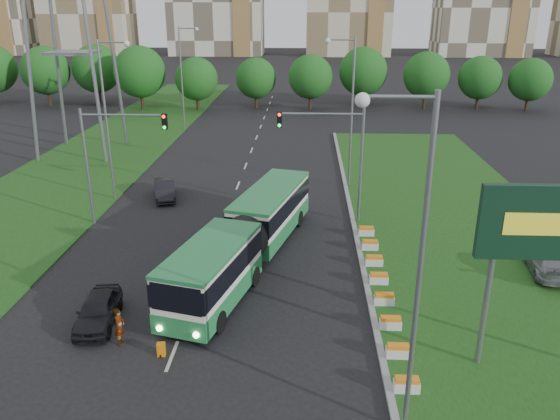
{
  "coord_description": "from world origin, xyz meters",
  "views": [
    {
      "loc": [
        2.6,
        -25.63,
        14.2
      ],
      "look_at": [
        1.15,
        5.3,
        2.6
      ],
      "focal_mm": 35.0,
      "sensor_mm": 36.0,
      "label": 1
    }
  ],
  "objects_px": {
    "articulated_bus": "(244,236)",
    "car_left_far": "(165,190)",
    "traffic_mast_median": "(338,148)",
    "pedestrian": "(119,326)",
    "shopping_trolley": "(161,350)",
    "car_median": "(546,262)",
    "traffic_mast_left": "(109,149)",
    "car_left_near": "(98,310)",
    "billboard": "(557,231)"
  },
  "relations": [
    {
      "from": "car_left_near",
      "to": "car_left_far",
      "type": "xyz_separation_m",
      "value": [
        -1.28,
        18.04,
        0.0
      ]
    },
    {
      "from": "car_left_far",
      "to": "car_median",
      "type": "xyz_separation_m",
      "value": [
        24.54,
        -11.93,
        0.1
      ]
    },
    {
      "from": "articulated_bus",
      "to": "shopping_trolley",
      "type": "bearing_deg",
      "value": -91.3
    },
    {
      "from": "car_left_near",
      "to": "car_median",
      "type": "height_order",
      "value": "car_median"
    },
    {
      "from": "traffic_mast_left",
      "to": "car_left_near",
      "type": "bearing_deg",
      "value": -75.22
    },
    {
      "from": "traffic_mast_median",
      "to": "car_left_far",
      "type": "height_order",
      "value": "traffic_mast_median"
    },
    {
      "from": "traffic_mast_median",
      "to": "pedestrian",
      "type": "distance_m",
      "value": 18.85
    },
    {
      "from": "car_left_far",
      "to": "pedestrian",
      "type": "relative_size",
      "value": 2.44
    },
    {
      "from": "car_left_near",
      "to": "shopping_trolley",
      "type": "xyz_separation_m",
      "value": [
        3.61,
        -2.4,
        -0.42
      ]
    },
    {
      "from": "articulated_bus",
      "to": "shopping_trolley",
      "type": "xyz_separation_m",
      "value": [
        -2.63,
        -9.14,
        -1.46
      ]
    },
    {
      "from": "traffic_mast_median",
      "to": "traffic_mast_left",
      "type": "bearing_deg",
      "value": -176.23
    },
    {
      "from": "car_left_near",
      "to": "articulated_bus",
      "type": "bearing_deg",
      "value": 40.75
    },
    {
      "from": "car_left_near",
      "to": "car_median",
      "type": "bearing_deg",
      "value": 8.26
    },
    {
      "from": "articulated_bus",
      "to": "car_left_far",
      "type": "distance_m",
      "value": 13.61
    },
    {
      "from": "traffic_mast_left",
      "to": "articulated_bus",
      "type": "distance_m",
      "value": 11.76
    },
    {
      "from": "billboard",
      "to": "car_left_far",
      "type": "relative_size",
      "value": 1.84
    },
    {
      "from": "pedestrian",
      "to": "traffic_mast_median",
      "type": "bearing_deg",
      "value": -35.54
    },
    {
      "from": "billboard",
      "to": "car_median",
      "type": "height_order",
      "value": "billboard"
    },
    {
      "from": "billboard",
      "to": "traffic_mast_median",
      "type": "height_order",
      "value": "same"
    },
    {
      "from": "pedestrian",
      "to": "shopping_trolley",
      "type": "distance_m",
      "value": 2.27
    },
    {
      "from": "car_median",
      "to": "car_left_near",
      "type": "bearing_deg",
      "value": 22.0
    },
    {
      "from": "traffic_mast_median",
      "to": "pedestrian",
      "type": "bearing_deg",
      "value": -124.08
    },
    {
      "from": "billboard",
      "to": "car_left_far",
      "type": "distance_m",
      "value": 29.54
    },
    {
      "from": "traffic_mast_median",
      "to": "shopping_trolley",
      "type": "height_order",
      "value": "traffic_mast_median"
    },
    {
      "from": "traffic_mast_median",
      "to": "shopping_trolley",
      "type": "xyz_separation_m",
      "value": [
        -8.23,
        -15.98,
        -5.05
      ]
    },
    {
      "from": "car_median",
      "to": "traffic_mast_median",
      "type": "bearing_deg",
      "value": -25.87
    },
    {
      "from": "billboard",
      "to": "car_left_near",
      "type": "xyz_separation_m",
      "value": [
        -19.31,
        2.43,
        -5.45
      ]
    },
    {
      "from": "articulated_bus",
      "to": "car_left_far",
      "type": "height_order",
      "value": "articulated_bus"
    },
    {
      "from": "pedestrian",
      "to": "shopping_trolley",
      "type": "height_order",
      "value": "pedestrian"
    },
    {
      "from": "car_left_near",
      "to": "pedestrian",
      "type": "distance_m",
      "value": 2.25
    },
    {
      "from": "traffic_mast_median",
      "to": "car_left_far",
      "type": "relative_size",
      "value": 1.84
    },
    {
      "from": "car_left_near",
      "to": "shopping_trolley",
      "type": "bearing_deg",
      "value": -40.14
    },
    {
      "from": "traffic_mast_left",
      "to": "shopping_trolley",
      "type": "distance_m",
      "value": 17.26
    },
    {
      "from": "articulated_bus",
      "to": "shopping_trolley",
      "type": "height_order",
      "value": "articulated_bus"
    },
    {
      "from": "billboard",
      "to": "car_left_near",
      "type": "height_order",
      "value": "billboard"
    },
    {
      "from": "shopping_trolley",
      "to": "car_median",
      "type": "bearing_deg",
      "value": 14.75
    },
    {
      "from": "traffic_mast_left",
      "to": "pedestrian",
      "type": "relative_size",
      "value": 4.48
    },
    {
      "from": "traffic_mast_left",
      "to": "car_median",
      "type": "distance_m",
      "value": 27.73
    },
    {
      "from": "traffic_mast_left",
      "to": "car_median",
      "type": "bearing_deg",
      "value": -13.66
    },
    {
      "from": "traffic_mast_median",
      "to": "car_left_far",
      "type": "distance_m",
      "value": 14.61
    },
    {
      "from": "articulated_bus",
      "to": "car_median",
      "type": "bearing_deg",
      "value": 12.65
    },
    {
      "from": "articulated_bus",
      "to": "car_median",
      "type": "distance_m",
      "value": 17.06
    },
    {
      "from": "car_median",
      "to": "billboard",
      "type": "bearing_deg",
      "value": 72.45
    },
    {
      "from": "car_left_far",
      "to": "pedestrian",
      "type": "height_order",
      "value": "pedestrian"
    },
    {
      "from": "car_left_far",
      "to": "billboard",
      "type": "bearing_deg",
      "value": -61.13
    },
    {
      "from": "articulated_bus",
      "to": "car_left_far",
      "type": "relative_size",
      "value": 4.01
    },
    {
      "from": "pedestrian",
      "to": "car_left_near",
      "type": "bearing_deg",
      "value": 43.06
    },
    {
      "from": "car_left_near",
      "to": "traffic_mast_median",
      "type": "bearing_deg",
      "value": 42.44
    },
    {
      "from": "traffic_mast_median",
      "to": "pedestrian",
      "type": "relative_size",
      "value": 4.48
    },
    {
      "from": "car_median",
      "to": "shopping_trolley",
      "type": "xyz_separation_m",
      "value": [
        -19.66,
        -8.52,
        -0.52
      ]
    }
  ]
}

